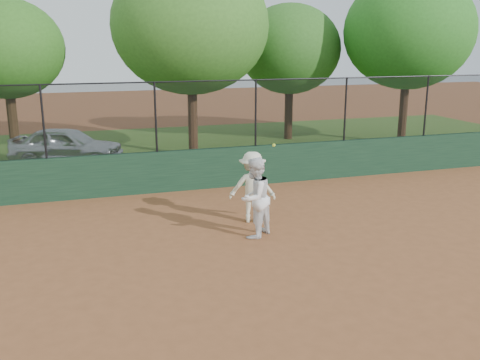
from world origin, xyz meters
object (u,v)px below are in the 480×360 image
object	(u,v)px
tree_2	(191,26)
tree_3	(290,49)
parked_car	(67,146)
tree_1	(5,49)
tree_4	(409,32)
player_main	(252,187)
player_second	(255,198)

from	to	relation	value
tree_2	tree_3	xyz separation A→B (m)	(4.90, 2.29, -0.89)
parked_car	tree_2	world-z (taller)	tree_2
tree_1	tree_4	bearing A→B (deg)	-5.98
player_main	tree_3	bearing A→B (deg)	63.09
player_second	tree_4	world-z (taller)	tree_4
player_second	tree_3	world-z (taller)	tree_3
tree_1	tree_2	xyz separation A→B (m)	(6.49, -1.48, 0.81)
parked_car	tree_2	size ratio (longest dim) A/B	0.54
tree_2	player_second	bearing A→B (deg)	-94.16
parked_car	tree_3	size ratio (longest dim) A/B	0.67
player_second	player_main	bearing A→B (deg)	-144.61
parked_car	tree_1	xyz separation A→B (m)	(-1.85, 1.58, 3.35)
player_second	tree_1	distance (m)	12.47
player_second	tree_3	distance (m)	13.04
tree_1	tree_3	xyz separation A→B (m)	(11.39, 0.81, -0.07)
parked_car	player_second	size ratio (longest dim) A/B	2.16
tree_4	tree_2	bearing A→B (deg)	179.00
tree_3	tree_4	xyz separation A→B (m)	(4.28, -2.45, 0.73)
tree_2	tree_4	xyz separation A→B (m)	(9.18, -0.16, -0.16)
tree_2	tree_3	world-z (taller)	tree_2
player_main	tree_3	distance (m)	12.05
player_second	player_main	world-z (taller)	player_main
tree_1	tree_2	size ratio (longest dim) A/B	0.79
tree_1	tree_4	xyz separation A→B (m)	(15.68, -1.64, 0.65)
player_second	tree_3	bearing A→B (deg)	-154.43
parked_car	tree_2	xyz separation A→B (m)	(4.64, 0.10, 4.16)
parked_car	tree_4	size ratio (longest dim) A/B	0.56
tree_3	parked_car	bearing A→B (deg)	-165.94
player_second	tree_2	bearing A→B (deg)	-132.56
parked_car	tree_4	distance (m)	14.40
player_main	tree_4	world-z (taller)	tree_4
tree_2	tree_4	bearing A→B (deg)	-1.00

